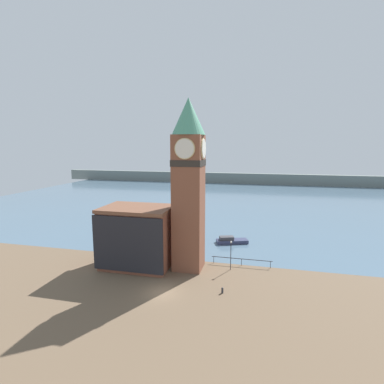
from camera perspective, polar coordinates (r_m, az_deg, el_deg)
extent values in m
plane|color=brown|center=(39.62, -5.62, -18.54)|extent=(160.00, 160.00, 0.00)
cube|color=slate|center=(106.63, 6.91, -1.01)|extent=(160.00, 120.00, 0.00)
cube|color=slate|center=(145.73, 8.73, 2.60)|extent=(180.00, 3.00, 5.00)
cube|color=#232328|center=(47.46, 9.42, -12.45)|extent=(9.20, 0.08, 0.08)
cylinder|color=#232328|center=(48.09, 4.16, -12.73)|extent=(0.07, 0.07, 1.05)
cylinder|color=#232328|center=(47.65, 9.40, -13.04)|extent=(0.07, 0.07, 1.05)
cylinder|color=#232328|center=(47.60, 14.71, -13.25)|extent=(0.07, 0.07, 1.05)
cube|color=brown|center=(43.56, -0.65, -2.21)|extent=(4.13, 4.13, 19.68)
cube|color=#2D2823|center=(42.81, -0.66, 5.59)|extent=(4.25, 4.25, 0.90)
cylinder|color=tan|center=(40.69, -1.40, 8.24)|extent=(2.88, 0.12, 2.88)
cylinder|color=silver|center=(40.61, -1.43, 8.24)|extent=(2.62, 0.12, 2.62)
cylinder|color=tan|center=(42.28, 2.15, 8.27)|extent=(0.12, 2.88, 2.88)
cylinder|color=silver|center=(42.26, 2.27, 8.26)|extent=(0.12, 2.62, 2.62)
cone|color=#4C9375|center=(42.93, -0.68, 14.24)|extent=(4.75, 4.75, 5.10)
cube|color=brown|center=(46.60, -10.27, -8.62)|extent=(10.01, 6.98, 8.63)
cube|color=brown|center=(45.45, -10.43, -3.12)|extent=(10.41, 7.38, 0.50)
cube|color=#232328|center=(43.41, -12.22, -9.77)|extent=(10.51, 0.30, 7.94)
cube|color=#333856|center=(57.56, 7.63, -9.29)|extent=(6.17, 3.76, 0.68)
cube|color=#38383D|center=(57.13, 6.61, -8.71)|extent=(2.88, 2.13, 0.64)
cylinder|color=#2D2D33|center=(39.44, 5.80, -18.20)|extent=(0.26, 0.26, 0.59)
sphere|color=#2D2D33|center=(39.31, 5.81, -17.82)|extent=(0.28, 0.28, 0.28)
cylinder|color=black|center=(45.34, 7.39, -12.04)|extent=(0.10, 0.10, 4.17)
sphere|color=silver|center=(44.61, 7.45, -9.43)|extent=(0.32, 0.32, 0.32)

